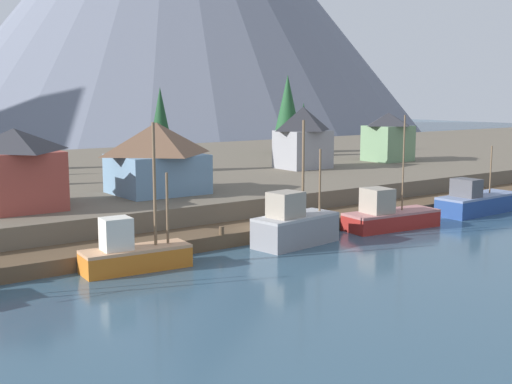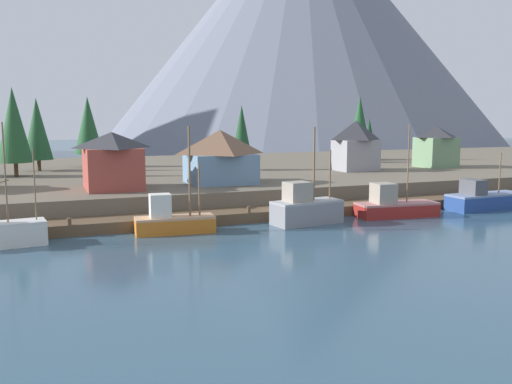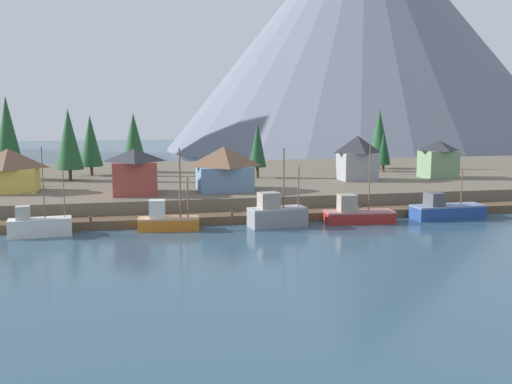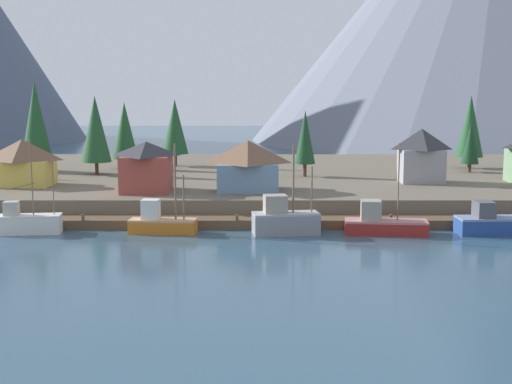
% 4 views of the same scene
% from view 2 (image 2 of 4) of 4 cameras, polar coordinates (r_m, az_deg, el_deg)
% --- Properties ---
extents(ground_plane, '(400.00, 400.00, 1.00)m').
position_cam_2_polar(ground_plane, '(71.59, -3.49, -0.64)').
color(ground_plane, '#335166').
extents(dock, '(80.00, 4.00, 1.60)m').
position_cam_2_polar(dock, '(54.85, 2.46, -2.12)').
color(dock, brown).
rests_on(dock, ground_plane).
extents(shoreline_bank, '(400.00, 56.00, 2.50)m').
position_cam_2_polar(shoreline_bank, '(82.77, -6.13, 1.68)').
color(shoreline_bank, '#665B4C').
rests_on(shoreline_bank, ground_plane).
extents(mountain_central_peak, '(142.98, 142.98, 87.68)m').
position_cam_2_polar(mountain_central_peak, '(206.83, 4.66, 17.11)').
color(mountain_central_peak, slate).
rests_on(mountain_central_peak, ground_plane).
extents(fishing_boat_white, '(6.63, 3.03, 9.53)m').
position_cam_2_polar(fishing_boat_white, '(46.50, -25.05, -3.86)').
color(fishing_boat_white, silver).
rests_on(fishing_boat_white, ground_plane).
extents(fishing_boat_orange, '(6.90, 2.76, 9.15)m').
position_cam_2_polar(fishing_boat_orange, '(47.78, -8.66, -2.92)').
color(fishing_boat_orange, '#CC6B1E').
rests_on(fishing_boat_orange, ground_plane).
extents(fishing_boat_grey, '(6.92, 3.63, 9.02)m').
position_cam_2_polar(fishing_boat_grey, '(51.52, 5.15, -1.71)').
color(fishing_boat_grey, gray).
rests_on(fishing_boat_grey, ground_plane).
extents(fishing_boat_red, '(8.46, 3.63, 9.20)m').
position_cam_2_polar(fishing_boat_red, '(56.80, 14.12, -1.41)').
color(fishing_boat_red, maroon).
rests_on(fishing_boat_red, ground_plane).
extents(fishing_boat_blue, '(9.20, 3.30, 6.13)m').
position_cam_2_polar(fishing_boat_blue, '(64.53, 22.61, -0.72)').
color(fishing_boat_blue, navy).
rests_on(fishing_boat_blue, ground_plane).
extents(house_blue, '(7.48, 6.74, 6.02)m').
position_cam_2_polar(house_blue, '(62.24, -3.73, 3.75)').
color(house_blue, '#6689A8').
rests_on(house_blue, shoreline_bank).
extents(house_grey, '(5.73, 4.68, 6.99)m').
position_cam_2_polar(house_grey, '(78.58, 10.29, 4.81)').
color(house_grey, gray).
rests_on(house_grey, shoreline_bank).
extents(house_red, '(5.81, 7.04, 5.91)m').
position_cam_2_polar(house_red, '(58.86, -14.66, 3.22)').
color(house_red, '#9E4238').
rests_on(house_red, shoreline_bank).
extents(house_green, '(5.34, 4.88, 6.10)m').
position_cam_2_polar(house_green, '(86.98, 18.17, 4.51)').
color(house_green, '#6B8E66').
rests_on(house_green, shoreline_bank).
extents(conifer_near_left, '(3.90, 3.90, 10.14)m').
position_cam_2_polar(conifer_near_left, '(82.36, -21.74, 6.10)').
color(conifer_near_left, '#4C3823').
rests_on(conifer_near_left, shoreline_bank).
extents(conifer_near_right, '(4.23, 4.23, 11.17)m').
position_cam_2_polar(conifer_near_right, '(75.05, -23.83, 6.38)').
color(conifer_near_right, '#4C3823').
rests_on(conifer_near_right, shoreline_bank).
extents(conifer_mid_left, '(2.86, 2.86, 9.16)m').
position_cam_2_polar(conifer_mid_left, '(77.80, -1.50, 6.28)').
color(conifer_mid_left, '#4C3823').
rests_on(conifer_mid_left, shoreline_bank).
extents(conifer_mid_right, '(4.19, 4.19, 11.17)m').
position_cam_2_polar(conifer_mid_right, '(98.83, 10.68, 7.04)').
color(conifer_mid_right, '#4C3823').
rests_on(conifer_mid_right, shoreline_bank).
extents(conifer_centre, '(2.57, 2.57, 7.25)m').
position_cam_2_polar(conifer_centre, '(93.64, 11.64, 5.61)').
color(conifer_centre, '#4C3823').
rests_on(conifer_centre, shoreline_bank).
extents(conifer_far_left, '(4.13, 4.13, 10.55)m').
position_cam_2_polar(conifer_far_left, '(86.83, -17.01, 6.63)').
color(conifer_far_left, '#4C3823').
rests_on(conifer_far_left, shoreline_bank).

